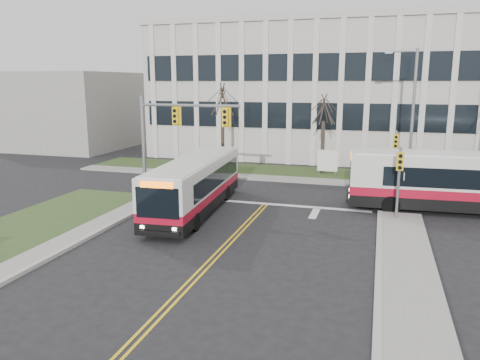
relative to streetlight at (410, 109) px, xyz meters
name	(u,v)px	position (x,y,z in m)	size (l,w,h in m)	color
ground	(221,251)	(-8.03, -16.20, -5.19)	(120.00, 120.00, 0.00)	black
sidewalk_east	(419,339)	(-0.53, -21.20, -5.12)	(2.00, 26.00, 0.14)	#9E9B93
sidewalk_cross	(360,184)	(-3.03, -1.00, -5.12)	(44.00, 1.60, 0.14)	#9E9B93
building_lawn	(361,176)	(-3.03, 1.80, -5.13)	(44.00, 5.00, 0.12)	#31471E
office_building	(370,93)	(-3.03, 13.80, 0.81)	(40.00, 16.00, 12.00)	beige
building_annex	(71,110)	(-34.03, 9.80, -1.19)	(12.00, 12.00, 8.00)	#9E9B93
mast_arm_signal	(169,130)	(-13.65, -9.04, -0.94)	(6.11, 0.38, 6.20)	slate
signal_pole_near	(399,173)	(-0.83, -9.30, -2.69)	(0.34, 0.39, 3.80)	slate
signal_pole_far	(395,150)	(-0.83, -0.80, -2.69)	(0.34, 0.39, 3.80)	slate
streetlight	(410,109)	(0.00, 0.00, 0.00)	(2.15, 0.25, 9.20)	slate
directory_sign	(328,161)	(-5.53, 1.30, -4.02)	(1.50, 0.12, 2.00)	slate
tree_left	(222,101)	(-14.03, 1.80, 0.32)	(1.80, 1.80, 7.70)	#42352B
tree_mid	(324,111)	(-6.03, 2.00, -0.31)	(1.80, 1.80, 6.82)	#42352B
bus_main	(195,186)	(-11.39, -10.64, -3.77)	(2.31, 10.68, 2.85)	silver
bus_cross	(463,184)	(2.60, -6.70, -3.61)	(2.58, 11.91, 3.18)	silver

